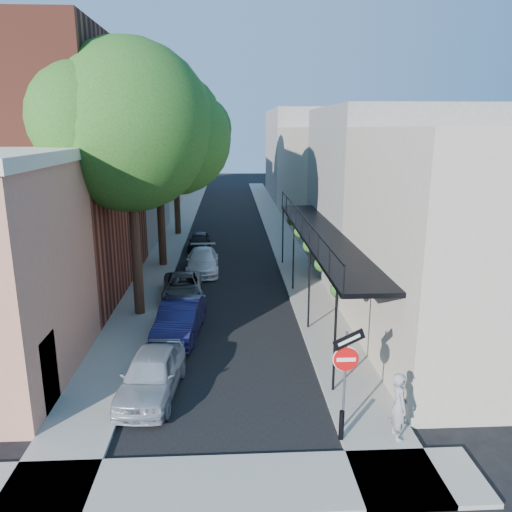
{
  "coord_description": "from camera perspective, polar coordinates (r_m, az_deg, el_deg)",
  "views": [
    {
      "loc": [
        0.19,
        -10.74,
        7.97
      ],
      "look_at": [
        1.25,
        9.28,
        2.8
      ],
      "focal_mm": 35.0,
      "sensor_mm": 36.0,
      "label": 1
    }
  ],
  "objects": [
    {
      "name": "sidewalk_left",
      "position": [
        41.71,
        -8.75,
        3.35
      ],
      "size": [
        2.0,
        64.0,
        0.12
      ],
      "primitive_type": "cube",
      "color": "gray",
      "rests_on": "ground"
    },
    {
      "name": "bollard",
      "position": [
        13.77,
        9.74,
        -18.51
      ],
      "size": [
        0.14,
        0.14,
        0.8
      ],
      "primitive_type": "cylinder",
      "color": "black",
      "rests_on": "sidewalk_right"
    },
    {
      "name": "parked_car_d",
      "position": [
        28.42,
        -6.13,
        -0.58
      ],
      "size": [
        1.91,
        4.43,
        1.27
      ],
      "primitive_type": "imported",
      "rotation": [
        0.0,
        0.0,
        0.03
      ],
      "color": "white",
      "rests_on": "ground"
    },
    {
      "name": "parked_car_c",
      "position": [
        24.15,
        -8.38,
        -3.55
      ],
      "size": [
        2.2,
        4.23,
        1.14
      ],
      "primitive_type": "imported",
      "rotation": [
        0.0,
        0.0,
        0.08
      ],
      "color": "#54575B",
      "rests_on": "ground"
    },
    {
      "name": "road_surface",
      "position": [
        41.51,
        -3.24,
        3.37
      ],
      "size": [
        6.0,
        64.0,
        0.01
      ],
      "primitive_type": "cube",
      "color": "black",
      "rests_on": "ground"
    },
    {
      "name": "parked_car_a",
      "position": [
        15.93,
        -11.86,
        -13.07
      ],
      "size": [
        1.97,
        4.17,
        1.38
      ],
      "primitive_type": "imported",
      "rotation": [
        0.0,
        0.0,
        -0.09
      ],
      "color": "#969CA6",
      "rests_on": "ground"
    },
    {
      "name": "buildings_right",
      "position": [
        41.33,
        9.41,
        9.34
      ],
      "size": [
        9.8,
        55.0,
        10.0
      ],
      "color": "#B6AA96",
      "rests_on": "ground"
    },
    {
      "name": "buildings_left",
      "position": [
        40.74,
        -16.73,
        9.59
      ],
      "size": [
        10.1,
        59.1,
        12.0
      ],
      "color": "tan",
      "rests_on": "ground"
    },
    {
      "name": "oak_near",
      "position": [
        21.3,
        -13.03,
        13.85
      ],
      "size": [
        7.48,
        6.8,
        11.42
      ],
      "color": "#301C13",
      "rests_on": "ground"
    },
    {
      "name": "sign_post",
      "position": [
        13.46,
        10.25,
        -11.94
      ],
      "size": [
        0.89,
        0.17,
        2.99
      ],
      "color": "#595B60",
      "rests_on": "ground"
    },
    {
      "name": "parked_car_b",
      "position": [
        19.89,
        -8.71,
        -7.16
      ],
      "size": [
        1.9,
        4.37,
        1.4
      ],
      "primitive_type": "imported",
      "rotation": [
        0.0,
        0.0,
        -0.1
      ],
      "color": "#13143D",
      "rests_on": "ground"
    },
    {
      "name": "sidewalk_cross",
      "position": [
        12.55,
        -3.55,
        -24.64
      ],
      "size": [
        12.0,
        2.0,
        0.12
      ],
      "primitive_type": "cube",
      "color": "gray",
      "rests_on": "ground"
    },
    {
      "name": "oak_mid",
      "position": [
        29.21,
        -10.37,
        12.43
      ],
      "size": [
        6.6,
        6.0,
        10.2
      ],
      "color": "#301C13",
      "rests_on": "ground"
    },
    {
      "name": "sidewalk_right",
      "position": [
        41.68,
        2.28,
        3.5
      ],
      "size": [
        2.0,
        64.0,
        0.12
      ],
      "primitive_type": "cube",
      "color": "gray",
      "rests_on": "ground"
    },
    {
      "name": "parked_car_e",
      "position": [
        33.77,
        -6.5,
        1.7
      ],
      "size": [
        1.51,
        3.41,
        1.14
      ],
      "primitive_type": "imported",
      "rotation": [
        0.0,
        0.0,
        -0.05
      ],
      "color": "black",
      "rests_on": "ground"
    },
    {
      "name": "oak_far",
      "position": [
        38.18,
        -8.64,
        14.73
      ],
      "size": [
        7.7,
        7.0,
        11.9
      ],
      "color": "#301C13",
      "rests_on": "ground"
    },
    {
      "name": "pedestrian",
      "position": [
        13.88,
        16.01,
        -16.13
      ],
      "size": [
        0.47,
        0.69,
        1.83
      ],
      "primitive_type": "imported",
      "rotation": [
        0.0,
        0.0,
        1.62
      ],
      "color": "gray",
      "rests_on": "sidewalk_right"
    },
    {
      "name": "ground",
      "position": [
        13.38,
        -3.51,
        -22.14
      ],
      "size": [
        160.0,
        160.0,
        0.0
      ],
      "primitive_type": "plane",
      "color": "black",
      "rests_on": "ground"
    }
  ]
}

